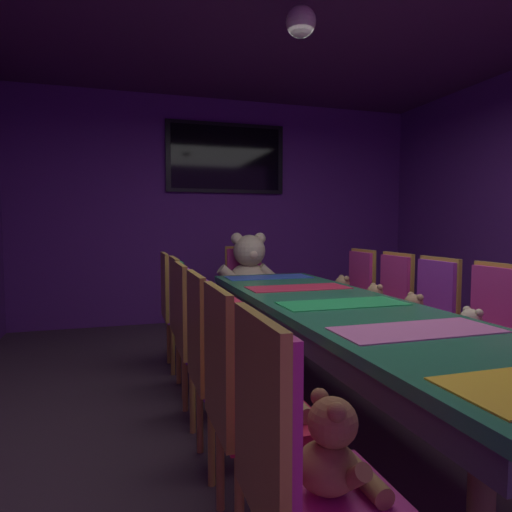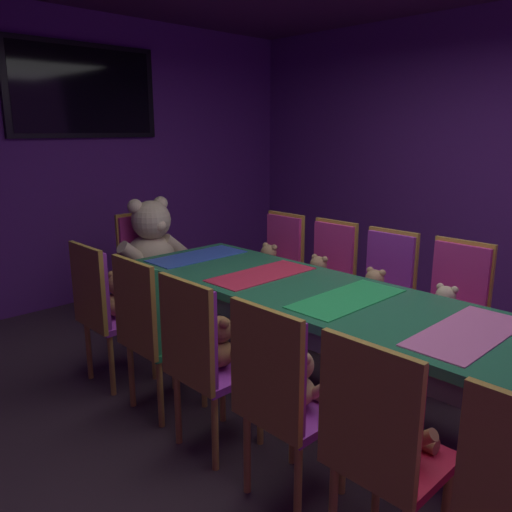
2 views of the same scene
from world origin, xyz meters
name	(u,v)px [view 2 (image 2 of 2)]	position (x,y,z in m)	size (l,w,h in m)	color
ground_plane	(342,413)	(0.00, 0.00, 0.00)	(7.90, 7.90, 0.00)	#3F2D38
wall_back	(85,160)	(0.00, 3.20, 1.40)	(5.20, 0.12, 2.80)	#59267F
banquet_table	(347,312)	(0.00, 0.00, 0.66)	(0.90, 3.34, 0.75)	#26724C
chair_left_1	(377,436)	(-0.86, -0.77, 0.60)	(0.42, 0.41, 0.98)	red
teddy_left_1	(398,424)	(-0.71, -0.77, 0.58)	(0.24, 0.31, 0.30)	#9E7247
chair_left_2	(278,388)	(-0.86, -0.26, 0.60)	(0.42, 0.41, 0.98)	purple
teddy_left_2	(299,381)	(-0.72, -0.26, 0.58)	(0.23, 0.29, 0.28)	tan
chair_left_3	(199,350)	(-0.86, 0.29, 0.60)	(0.42, 0.41, 0.98)	purple
teddy_left_3	(221,344)	(-0.72, 0.29, 0.58)	(0.24, 0.31, 0.29)	brown
chair_left_4	(147,322)	(-0.84, 0.81, 0.60)	(0.42, 0.41, 0.98)	#268C4C
teddy_left_4	(168,317)	(-0.69, 0.81, 0.59)	(0.25, 0.32, 0.31)	tan
chair_left_5	(101,301)	(-0.86, 1.35, 0.60)	(0.42, 0.41, 0.98)	purple
teddy_left_5	(121,297)	(-0.71, 1.35, 0.59)	(0.25, 0.33, 0.31)	olive
chair_right_2	(455,299)	(0.87, -0.25, 0.60)	(0.42, 0.41, 0.98)	#CC338C
teddy_right_2	(444,308)	(0.73, -0.25, 0.57)	(0.22, 0.28, 0.26)	beige
chair_right_3	(385,283)	(0.85, 0.28, 0.60)	(0.42, 0.41, 0.98)	purple
teddy_right_3	(374,290)	(0.71, 0.28, 0.58)	(0.22, 0.29, 0.27)	tan
chair_right_4	(329,269)	(0.86, 0.81, 0.60)	(0.42, 0.41, 0.98)	#CC338C
teddy_right_4	(318,275)	(0.72, 0.81, 0.58)	(0.22, 0.29, 0.27)	tan
chair_right_5	(280,258)	(0.85, 1.35, 0.60)	(0.42, 0.41, 0.98)	#CC338C
teddy_right_5	(268,262)	(0.71, 1.35, 0.58)	(0.23, 0.30, 0.28)	tan
throne_chair	(143,257)	(0.00, 2.21, 0.60)	(0.41, 0.42, 0.98)	#CC338C
king_teddy_bear	(153,243)	(0.00, 2.04, 0.75)	(0.71, 0.55, 0.67)	beige
wall_tv	(84,91)	(0.00, 3.11, 2.05)	(1.49, 0.06, 0.87)	black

